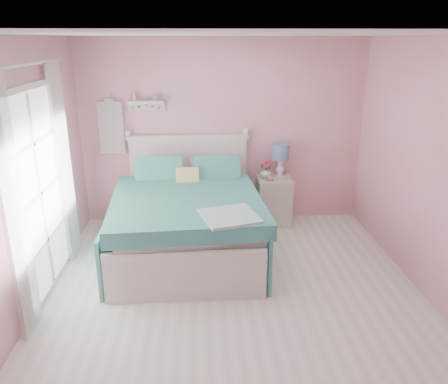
{
  "coord_description": "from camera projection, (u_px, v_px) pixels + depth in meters",
  "views": [
    {
      "loc": [
        -0.33,
        -3.87,
        2.57
      ],
      "look_at": [
        -0.05,
        1.2,
        0.78
      ],
      "focal_mm": 35.0,
      "sensor_mm": 36.0,
      "label": 1
    }
  ],
  "objects": [
    {
      "name": "curtain_near",
      "position": [
        14.0,
        212.0,
        3.69
      ],
      "size": [
        0.04,
        0.4,
        2.32
      ],
      "primitive_type": "cube",
      "color": "white",
      "rests_on": "floor"
    },
    {
      "name": "bed",
      "position": [
        188.0,
        221.0,
        5.42
      ],
      "size": [
        1.86,
        2.26,
        1.28
      ],
      "rotation": [
        0.0,
        0.0,
        0.07
      ],
      "color": "silver",
      "rests_on": "floor"
    },
    {
      "name": "hanging_dress",
      "position": [
        111.0,
        128.0,
        6.02
      ],
      "size": [
        0.34,
        0.03,
        0.72
      ],
      "primitive_type": "cube",
      "color": "white",
      "rests_on": "room_shell"
    },
    {
      "name": "curtain_far",
      "position": [
        64.0,
        164.0,
        5.1
      ],
      "size": [
        0.04,
        0.4,
        2.32
      ],
      "primitive_type": "cube",
      "color": "white",
      "rests_on": "floor"
    },
    {
      "name": "roses",
      "position": [
        266.0,
        164.0,
        6.13
      ],
      "size": [
        0.14,
        0.11,
        0.12
      ],
      "color": "#C84450",
      "rests_on": "vase"
    },
    {
      "name": "nightstand",
      "position": [
        274.0,
        201.0,
        6.32
      ],
      "size": [
        0.48,
        0.47,
        0.69
      ],
      "color": "beige",
      "rests_on": "floor"
    },
    {
      "name": "floor",
      "position": [
        235.0,
        301.0,
        4.51
      ],
      "size": [
        4.5,
        4.5,
        0.0
      ],
      "primitive_type": "plane",
      "color": "silver",
      "rests_on": "ground"
    },
    {
      "name": "teacup",
      "position": [
        270.0,
        178.0,
        6.09
      ],
      "size": [
        0.11,
        0.11,
        0.08
      ],
      "primitive_type": "imported",
      "rotation": [
        0.0,
        0.0,
        -0.1
      ],
      "color": "pink",
      "rests_on": "nightstand"
    },
    {
      "name": "room_shell",
      "position": [
        236.0,
        152.0,
        3.99
      ],
      "size": [
        4.5,
        4.5,
        4.5
      ],
      "color": "#D4868D",
      "rests_on": "floor"
    },
    {
      "name": "wall_shelf",
      "position": [
        146.0,
        103.0,
        5.94
      ],
      "size": [
        0.5,
        0.15,
        0.25
      ],
      "color": "silver",
      "rests_on": "room_shell"
    },
    {
      "name": "table_lamp",
      "position": [
        281.0,
        154.0,
        6.17
      ],
      "size": [
        0.24,
        0.24,
        0.48
      ],
      "color": "white",
      "rests_on": "nightstand"
    },
    {
      "name": "vase",
      "position": [
        266.0,
        173.0,
        6.18
      ],
      "size": [
        0.21,
        0.21,
        0.17
      ],
      "primitive_type": "imported",
      "rotation": [
        0.0,
        0.0,
        -0.31
      ],
      "color": "silver",
      "rests_on": "nightstand"
    },
    {
      "name": "french_door",
      "position": [
        39.0,
        194.0,
        4.43
      ],
      "size": [
        0.04,
        1.32,
        2.16
      ],
      "color": "silver",
      "rests_on": "floor"
    }
  ]
}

